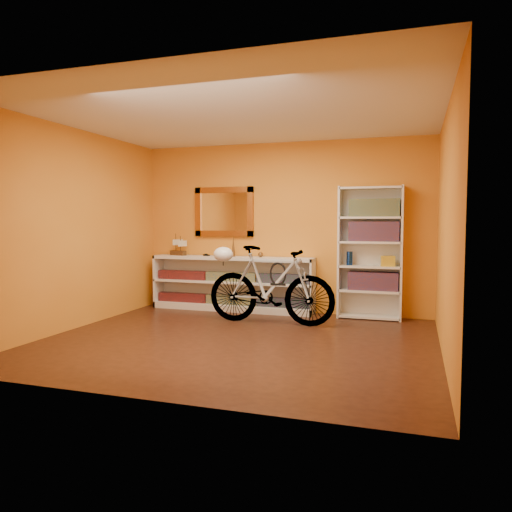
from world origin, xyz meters
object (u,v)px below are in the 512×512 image
(bicycle, at_px, (270,285))
(helmet, at_px, (223,254))
(console_unit, at_px, (232,284))
(bookcase, at_px, (370,253))

(bicycle, bearing_deg, helmet, 90.00)
(helmet, bearing_deg, bicycle, -0.90)
(bicycle, height_order, helmet, bicycle)
(bicycle, relative_size, helmet, 6.59)
(console_unit, xyz_separation_m, helmet, (0.17, -0.77, 0.51))
(console_unit, height_order, bicycle, bicycle)
(console_unit, bearing_deg, helmet, -77.82)
(console_unit, distance_m, helmet, 0.94)
(console_unit, relative_size, bicycle, 1.43)
(bookcase, bearing_deg, console_unit, -179.32)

